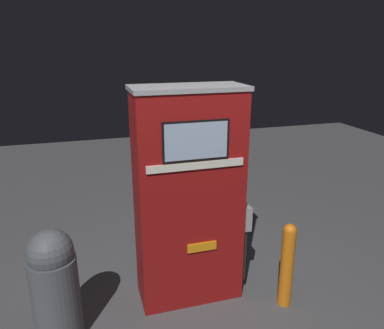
# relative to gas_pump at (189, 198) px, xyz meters

# --- Properties ---
(ground_plane) EXTENTS (14.00, 14.00, 0.00)m
(ground_plane) POSITION_rel_gas_pump_xyz_m (-0.00, -0.23, -1.06)
(ground_plane) COLOR #4C4C4F
(gas_pump) EXTENTS (1.09, 0.49, 2.10)m
(gas_pump) POSITION_rel_gas_pump_xyz_m (0.00, 0.00, 0.00)
(gas_pump) COLOR maroon
(gas_pump) RESTS_ON ground_plane
(safety_bollard) EXTENTS (0.13, 0.13, 0.86)m
(safety_bollard) POSITION_rel_gas_pump_xyz_m (0.85, -0.43, -0.60)
(safety_bollard) COLOR orange
(safety_bollard) RESTS_ON ground_plane
(trash_bin) EXTENTS (0.40, 0.40, 1.03)m
(trash_bin) POSITION_rel_gas_pump_xyz_m (-1.25, -0.26, -0.53)
(trash_bin) COLOR #51565B
(trash_bin) RESTS_ON ground_plane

